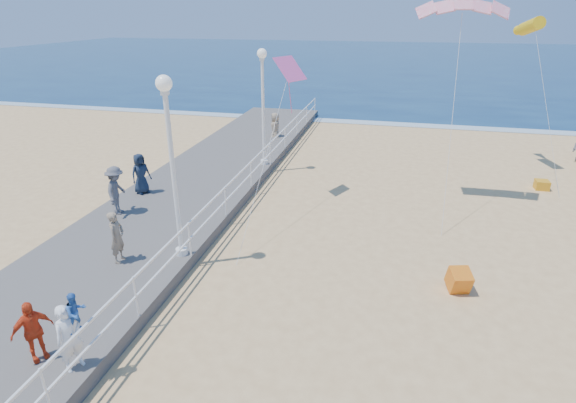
% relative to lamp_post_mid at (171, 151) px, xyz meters
% --- Properties ---
extents(ground, '(160.00, 160.00, 0.00)m').
position_rel_lamp_post_mid_xyz_m(ground, '(5.35, 0.00, -3.66)').
color(ground, '#E3B877').
rests_on(ground, ground).
extents(ocean, '(160.00, 90.00, 0.05)m').
position_rel_lamp_post_mid_xyz_m(ocean, '(5.35, 65.00, -3.65)').
color(ocean, '#0C2A4D').
rests_on(ocean, ground).
extents(surf_line, '(160.00, 1.20, 0.04)m').
position_rel_lamp_post_mid_xyz_m(surf_line, '(5.35, 20.50, -3.63)').
color(surf_line, silver).
rests_on(surf_line, ground).
extents(boardwalk, '(5.00, 44.00, 0.40)m').
position_rel_lamp_post_mid_xyz_m(boardwalk, '(-2.15, 0.00, -3.46)').
color(boardwalk, '#66625C').
rests_on(boardwalk, ground).
extents(railing, '(0.05, 42.00, 0.55)m').
position_rel_lamp_post_mid_xyz_m(railing, '(0.30, 0.00, -2.41)').
color(railing, white).
rests_on(railing, boardwalk).
extents(lamp_post_mid, '(0.44, 0.44, 5.32)m').
position_rel_lamp_post_mid_xyz_m(lamp_post_mid, '(0.00, 0.00, 0.00)').
color(lamp_post_mid, white).
rests_on(lamp_post_mid, boardwalk).
extents(lamp_post_far, '(0.44, 0.44, 5.32)m').
position_rel_lamp_post_mid_xyz_m(lamp_post_far, '(0.00, 9.00, 0.00)').
color(lamp_post_far, white).
rests_on(lamp_post_far, boardwalk).
extents(woman_holding_toddler, '(0.55, 0.65, 1.51)m').
position_rel_lamp_post_mid_xyz_m(woman_holding_toddler, '(-0.07, -4.84, -2.51)').
color(woman_holding_toddler, white).
rests_on(woman_holding_toddler, boardwalk).
extents(toddler_held, '(0.48, 0.53, 0.89)m').
position_rel_lamp_post_mid_xyz_m(toddler_held, '(0.08, -4.69, -1.97)').
color(toddler_held, '#3167BB').
rests_on(toddler_held, boardwalk).
extents(spectator_2, '(0.90, 1.27, 1.79)m').
position_rel_lamp_post_mid_xyz_m(spectator_2, '(-3.56, 2.26, -2.37)').
color(spectator_2, '#545459').
rests_on(spectator_2, boardwalk).
extents(spectator_3, '(0.73, 0.89, 1.42)m').
position_rel_lamp_post_mid_xyz_m(spectator_3, '(-0.99, -4.80, -2.55)').
color(spectator_3, red).
rests_on(spectator_3, boardwalk).
extents(spectator_4, '(0.86, 0.96, 1.64)m').
position_rel_lamp_post_mid_xyz_m(spectator_4, '(-3.77, 4.26, -2.44)').
color(spectator_4, '#192437').
rests_on(spectator_4, boardwalk).
extents(spectator_6, '(0.41, 0.60, 1.58)m').
position_rel_lamp_post_mid_xyz_m(spectator_6, '(-1.59, -0.78, -2.47)').
color(spectator_6, gray).
rests_on(spectator_6, boardwalk).
extents(beach_walker_c, '(0.73, 0.97, 1.79)m').
position_rel_lamp_post_mid_xyz_m(beach_walker_c, '(-0.81, 14.10, -2.77)').
color(beach_walker_c, gray).
rests_on(beach_walker_c, ground).
extents(box_kite, '(0.72, 0.83, 0.74)m').
position_rel_lamp_post_mid_xyz_m(box_kite, '(8.08, 0.52, -3.36)').
color(box_kite, red).
rests_on(box_kite, ground).
extents(beach_chair_left, '(0.55, 0.55, 0.40)m').
position_rel_lamp_post_mid_xyz_m(beach_chair_left, '(12.49, 9.59, -3.46)').
color(beach_chair_left, orange).
rests_on(beach_chair_left, ground).
extents(kite_parafoil, '(3.21, 0.94, 0.65)m').
position_rel_lamp_post_mid_xyz_m(kite_parafoil, '(7.91, 7.12, 3.80)').
color(kite_parafoil, '#DB1945').
extents(kite_windsock, '(1.02, 2.73, 1.09)m').
position_rel_lamp_post_mid_xyz_m(kite_windsock, '(11.41, 12.21, 2.95)').
color(kite_windsock, gold).
extents(kite_diamond_pink, '(1.21, 1.38, 0.85)m').
position_rel_lamp_post_mid_xyz_m(kite_diamond_pink, '(1.89, 6.34, 1.54)').
color(kite_diamond_pink, '#DE519D').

